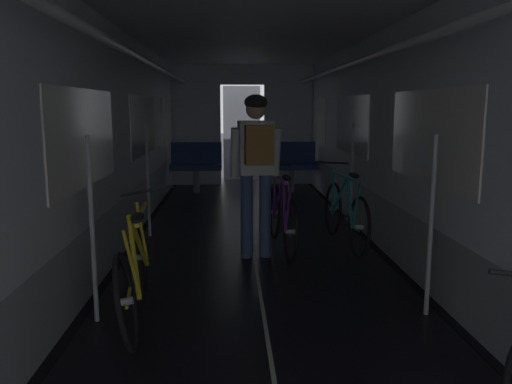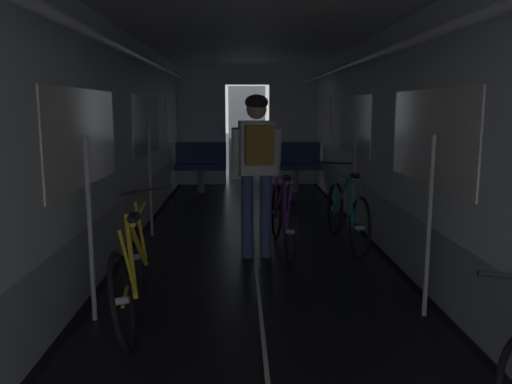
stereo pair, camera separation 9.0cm
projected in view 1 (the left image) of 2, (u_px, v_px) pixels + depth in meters
The scene contains 7 objects.
train_car_shell at pixel (255, 97), 5.16m from camera, with size 3.14×12.34×2.57m.
bench_seat_far_left at pixel (196, 162), 9.71m from camera, with size 0.98×0.51×0.95m.
bench_seat_far_right at pixel (291, 162), 9.80m from camera, with size 0.98×0.51×0.95m.
bicycle_teal at pixel (345, 213), 5.97m from camera, with size 0.44×1.69×0.94m.
bicycle_yellow at pixel (134, 271), 3.88m from camera, with size 0.44×1.70×0.96m.
person_cyclist_aisle at pixel (256, 158), 5.38m from camera, with size 0.55×0.42×1.73m.
bicycle_purple_in_aisle at pixel (282, 217), 5.76m from camera, with size 0.44×1.69×0.94m.
Camera 1 is at (-0.25, -1.65, 1.60)m, focal length 36.13 mm.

